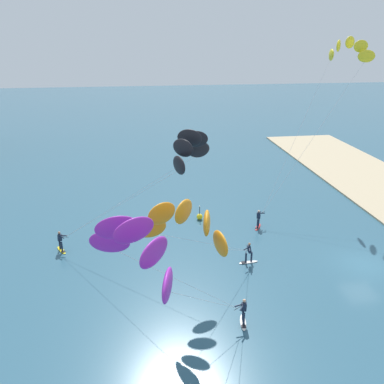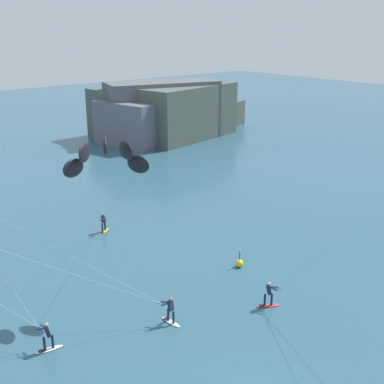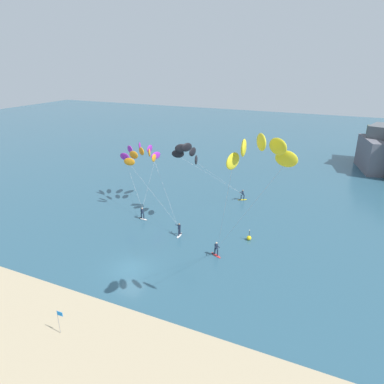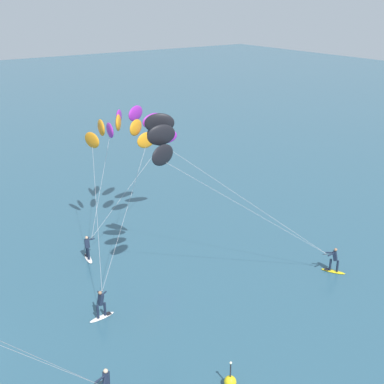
% 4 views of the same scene
% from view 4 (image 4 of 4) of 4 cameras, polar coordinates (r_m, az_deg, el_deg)
% --- Properties ---
extents(kitesurfer_mid_water, '(10.75, 9.03, 8.90)m').
position_cam_4_polar(kitesurfer_mid_water, '(35.21, -8.19, 5.96)').
color(kitesurfer_mid_water, white).
rests_on(kitesurfer_mid_water, ground).
extents(kitesurfer_far_out, '(8.19, 11.84, 10.53)m').
position_cam_4_polar(kitesurfer_far_out, '(28.30, -2.62, 5.66)').
color(kitesurfer_far_out, yellow).
rests_on(kitesurfer_far_out, ground).
extents(kitesurfer_downwind, '(7.42, 8.53, 8.95)m').
position_cam_4_polar(kitesurfer_downwind, '(37.94, -6.40, 7.09)').
color(kitesurfer_downwind, white).
rests_on(kitesurfer_downwind, ground).
extents(marker_buoy, '(0.56, 0.56, 1.38)m').
position_cam_4_polar(marker_buoy, '(24.58, 4.25, -20.19)').
color(marker_buoy, yellow).
rests_on(marker_buoy, ground).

